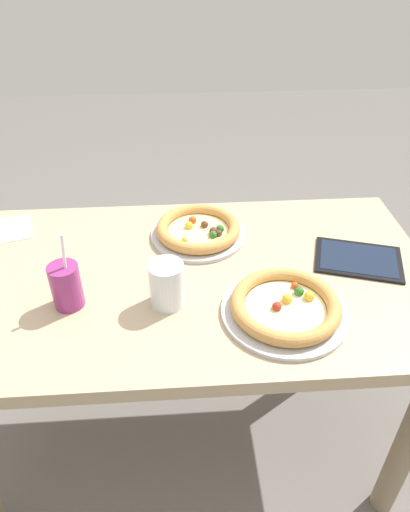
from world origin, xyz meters
The scene contains 8 objects.
ground_plane centered at (0.00, 0.00, 0.00)m, with size 8.00×8.00×0.00m, color #66605B.
dining_table centered at (0.00, 0.00, 0.64)m, with size 1.37×0.76×0.75m.
pizza_near centered at (0.24, -0.17, 0.77)m, with size 0.32×0.32×0.05m.
pizza_far centered at (0.04, 0.18, 0.77)m, with size 0.29×0.29×0.05m.
drink_cup_colored centered at (-0.30, -0.10, 0.81)m, with size 0.08×0.08×0.21m.
water_cup_clear centered at (-0.05, -0.11, 0.81)m, with size 0.09×0.09×0.12m.
paper_napkin centered at (-0.56, 0.26, 0.75)m, with size 0.16×0.14×0.00m, color white.
tablet centered at (0.49, 0.03, 0.75)m, with size 0.28×0.23×0.01m.
Camera 1 is at (-0.02, -1.01, 1.56)m, focal length 32.82 mm.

